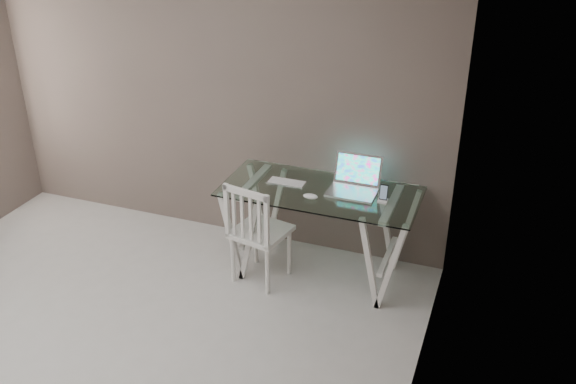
# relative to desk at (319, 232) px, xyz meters

# --- Properties ---
(room) EXTENTS (4.50, 4.52, 2.71)m
(room) POSITION_rel_desk_xyz_m (-1.12, -1.83, 1.33)
(room) COLOR #B6B4AF
(room) RESTS_ON ground
(desk) EXTENTS (1.50, 0.70, 0.75)m
(desk) POSITION_rel_desk_xyz_m (0.00, 0.00, 0.00)
(desk) COLOR silver
(desk) RESTS_ON ground
(chair) EXTENTS (0.46, 0.46, 0.87)m
(chair) POSITION_rel_desk_xyz_m (-0.42, -0.29, 0.09)
(chair) COLOR white
(chair) RESTS_ON ground
(laptop) EXTENTS (0.36, 0.33, 0.25)m
(laptop) POSITION_rel_desk_xyz_m (0.24, 0.11, 0.42)
(laptop) COLOR silver
(laptop) RESTS_ON desk
(keyboard) EXTENTS (0.30, 0.13, 0.01)m
(keyboard) POSITION_rel_desk_xyz_m (-0.28, 0.03, 0.37)
(keyboard) COLOR silver
(keyboard) RESTS_ON desk
(mouse) EXTENTS (0.11, 0.07, 0.04)m
(mouse) POSITION_rel_desk_xyz_m (-0.03, -0.15, 0.38)
(mouse) COLOR white
(mouse) RESTS_ON desk
(phone_dock) EXTENTS (0.07, 0.07, 0.13)m
(phone_dock) POSITION_rel_desk_xyz_m (0.48, -0.01, 0.40)
(phone_dock) COLOR white
(phone_dock) RESTS_ON desk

